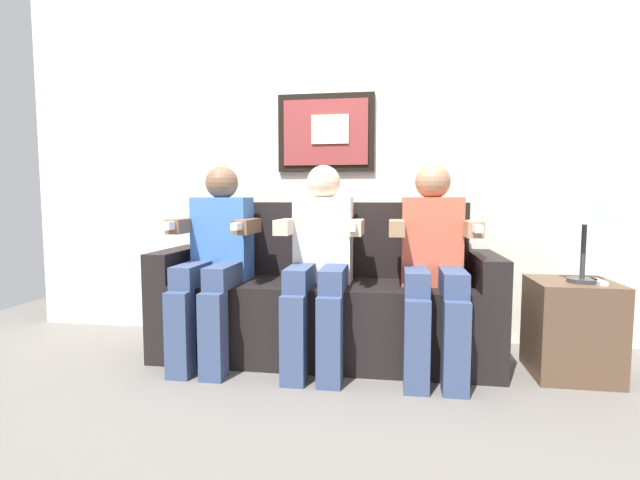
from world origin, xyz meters
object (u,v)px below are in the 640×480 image
(table_lamp, at_px, (585,212))
(spare_remote_on_table, at_px, (599,282))
(person_on_left, at_px, (215,255))
(couch, at_px, (325,303))
(person_on_right, at_px, (433,259))
(side_table_right, at_px, (571,328))
(person_in_middle, at_px, (320,257))

(table_lamp, relative_size, spare_remote_on_table, 3.54)
(person_on_left, relative_size, table_lamp, 2.41)
(couch, height_order, person_on_right, person_on_right)
(couch, relative_size, person_on_right, 1.74)
(couch, xyz_separation_m, side_table_right, (1.31, -0.11, -0.06))
(spare_remote_on_table, bearing_deg, side_table_right, 142.44)
(couch, distance_m, spare_remote_on_table, 1.43)
(couch, distance_m, side_table_right, 1.32)
(couch, distance_m, person_on_right, 0.69)
(side_table_right, height_order, table_lamp, table_lamp)
(person_on_left, height_order, spare_remote_on_table, person_on_left)
(person_on_left, xyz_separation_m, person_on_right, (1.20, 0.00, -0.00))
(couch, relative_size, person_in_middle, 1.74)
(spare_remote_on_table, bearing_deg, person_in_middle, 179.62)
(person_in_middle, height_order, spare_remote_on_table, person_in_middle)
(person_in_middle, distance_m, side_table_right, 1.36)
(person_in_middle, bearing_deg, table_lamp, 0.97)
(person_on_left, relative_size, spare_remote_on_table, 8.54)
(person_on_left, bearing_deg, table_lamp, 0.68)
(person_in_middle, bearing_deg, side_table_right, 2.66)
(person_on_right, bearing_deg, table_lamp, 1.76)
(person_in_middle, height_order, table_lamp, person_in_middle)
(table_lamp, bearing_deg, person_on_right, -178.24)
(person_on_left, xyz_separation_m, person_in_middle, (0.60, 0.00, -0.00))
(side_table_right, bearing_deg, couch, 175.39)
(person_on_left, height_order, side_table_right, person_on_left)
(person_on_right, relative_size, side_table_right, 2.22)
(couch, distance_m, person_in_middle, 0.34)
(couch, relative_size, spare_remote_on_table, 14.84)
(couch, bearing_deg, table_lamp, -6.15)
(person_on_left, xyz_separation_m, spare_remote_on_table, (2.01, -0.01, -0.10))
(spare_remote_on_table, bearing_deg, table_lamp, 154.43)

